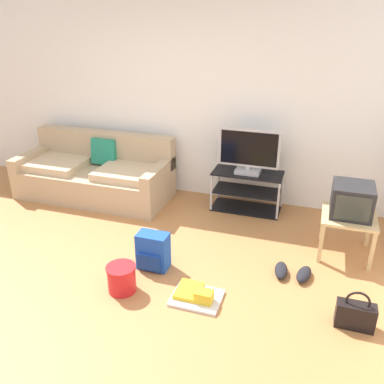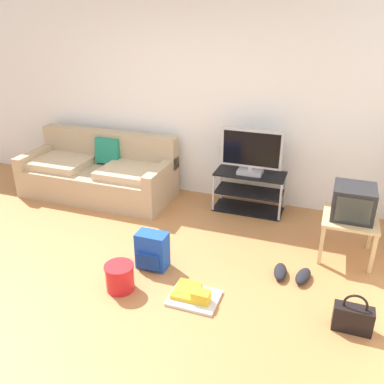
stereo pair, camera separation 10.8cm
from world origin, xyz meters
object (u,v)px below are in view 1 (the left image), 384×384
(couch, at_px, (96,174))
(sneakers_pair, at_px, (292,272))
(handbag, at_px, (355,315))
(backpack, at_px, (153,251))
(side_table, at_px, (348,221))
(crt_tv, at_px, (352,200))
(floor_tray, at_px, (196,296))
(flat_tv, at_px, (249,152))
(tv_stand, at_px, (247,191))
(cleaning_bucket, at_px, (122,278))

(couch, relative_size, sneakers_pair, 5.38)
(handbag, bearing_deg, backpack, 171.95)
(side_table, height_order, sneakers_pair, side_table)
(side_table, distance_m, crt_tv, 0.24)
(crt_tv, bearing_deg, floor_tray, -135.83)
(flat_tv, bearing_deg, crt_tv, -29.75)
(couch, bearing_deg, sneakers_pair, -21.72)
(couch, height_order, tv_stand, couch)
(crt_tv, height_order, sneakers_pair, crt_tv)
(flat_tv, distance_m, sneakers_pair, 1.68)
(side_table, xyz_separation_m, floor_tray, (-1.28, -1.23, -0.36))
(handbag, distance_m, sneakers_pair, 0.79)
(tv_stand, xyz_separation_m, cleaning_bucket, (-0.77, -2.06, -0.12))
(backpack, distance_m, sneakers_pair, 1.41)
(tv_stand, height_order, backpack, tv_stand)
(tv_stand, distance_m, sneakers_pair, 1.53)
(handbag, bearing_deg, side_table, 93.65)
(handbag, bearing_deg, tv_stand, 124.35)
(tv_stand, distance_m, handbag, 2.29)
(handbag, relative_size, sneakers_pair, 0.91)
(tv_stand, bearing_deg, floor_tray, -91.97)
(flat_tv, relative_size, crt_tv, 1.84)
(side_table, height_order, cleaning_bucket, side_table)
(tv_stand, bearing_deg, side_table, -31.11)
(flat_tv, xyz_separation_m, crt_tv, (1.22, -0.70, -0.17))
(backpack, xyz_separation_m, floor_tray, (0.57, -0.35, -0.15))
(crt_tv, bearing_deg, sneakers_pair, -128.25)
(flat_tv, height_order, handbag, flat_tv)
(backpack, bearing_deg, couch, 144.22)
(couch, relative_size, cleaning_bucket, 7.50)
(handbag, height_order, floor_tray, handbag)
(crt_tv, xyz_separation_m, floor_tray, (-1.28, -1.25, -0.59))
(flat_tv, xyz_separation_m, side_table, (1.22, -0.71, -0.41))
(couch, height_order, crt_tv, couch)
(side_table, xyz_separation_m, cleaning_bucket, (-1.99, -1.32, -0.25))
(sneakers_pair, bearing_deg, flat_tv, 119.28)
(tv_stand, bearing_deg, crt_tv, -30.55)
(side_table, height_order, crt_tv, crt_tv)
(flat_tv, bearing_deg, cleaning_bucket, -110.74)
(flat_tv, distance_m, floor_tray, 2.09)
(sneakers_pair, height_order, floor_tray, floor_tray)
(cleaning_bucket, xyz_separation_m, sneakers_pair, (1.50, 0.73, -0.10))
(tv_stand, relative_size, crt_tv, 2.14)
(sneakers_pair, distance_m, floor_tray, 1.02)
(tv_stand, distance_m, cleaning_bucket, 2.20)
(handbag, distance_m, floor_tray, 1.36)
(flat_tv, height_order, crt_tv, flat_tv)
(side_table, bearing_deg, backpack, -154.57)
(flat_tv, xyz_separation_m, sneakers_pair, (0.73, -1.31, -0.76))
(couch, xyz_separation_m, cleaning_bucket, (1.33, -1.85, -0.17))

